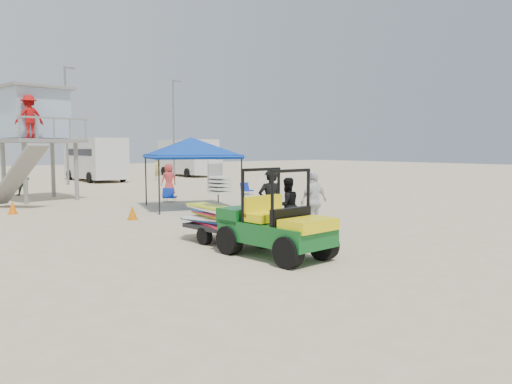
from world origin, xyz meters
TOP-DOWN VIEW (x-y plane):
  - ground at (0.00, 0.00)m, footprint 140.00×140.00m
  - utility_cart at (-0.58, 0.89)m, footprint 1.52×2.73m
  - surf_trailer at (-0.58, 3.22)m, footprint 1.32×2.24m
  - man_left at (0.94, 2.92)m, footprint 0.80×0.64m
  - man_mid at (1.79, 3.17)m, footprint 0.90×0.76m
  - man_right at (2.64, 2.92)m, footprint 1.09×0.51m
  - lifeguard_tower at (-1.39, 17.64)m, footprint 3.80×3.80m
  - canopy_blue at (2.83, 10.35)m, footprint 4.31×4.31m
  - cone_near at (-0.61, 8.59)m, footprint 0.34×0.34m
  - cone_far at (-3.56, 12.80)m, footprint 0.34×0.34m
  - beach_chair_b at (8.32, 13.86)m, footprint 0.54×0.58m
  - beach_chair_c at (3.23, 13.09)m, footprint 0.73×0.86m
  - rv_mid_right at (6.00, 29.99)m, footprint 2.64×7.00m
  - rv_far_right at (15.00, 31.49)m, footprint 2.64×6.60m
  - light_pole_left at (3.00, 27.00)m, footprint 0.14×0.14m
  - light_pole_right at (12.00, 28.50)m, footprint 0.14×0.14m
  - distant_beachgoers at (-2.02, 20.01)m, footprint 21.05×12.55m

SIDE VIEW (x-z plane):
  - ground at x=0.00m, z-range 0.00..0.00m
  - cone_near at x=-0.61m, z-range 0.00..0.50m
  - cone_far at x=-3.56m, z-range 0.00..0.50m
  - beach_chair_b at x=8.32m, z-range -0.01..0.63m
  - beach_chair_c at x=3.23m, z-range -0.01..0.63m
  - surf_trailer at x=-0.58m, z-range -0.18..1.75m
  - man_mid at x=1.79m, z-range 0.00..1.64m
  - distant_beachgoers at x=-2.02m, z-range -0.03..1.77m
  - man_right at x=2.64m, z-range 0.00..1.82m
  - utility_cart at x=-0.58m, z-range -0.07..1.93m
  - man_left at x=0.94m, z-range 0.00..1.92m
  - rv_far_right at x=15.00m, z-range 0.17..3.42m
  - rv_mid_right at x=6.00m, z-range 0.17..3.42m
  - canopy_blue at x=2.83m, z-range 1.13..4.48m
  - lifeguard_tower at x=-1.39m, z-range 1.30..6.60m
  - light_pole_left at x=3.00m, z-range 0.00..8.00m
  - light_pole_right at x=12.00m, z-range 0.00..8.00m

